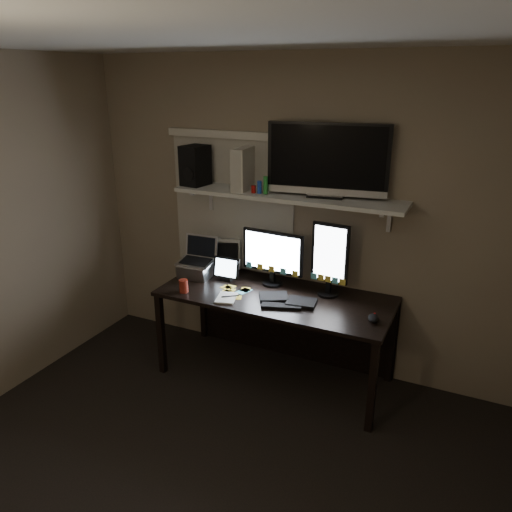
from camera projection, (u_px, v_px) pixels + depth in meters
The scene contains 20 objects.
floor at pixel (177, 501), 2.90m from camera, with size 3.60×3.60×0.00m, color black.
ceiling at pixel (144, 31), 2.04m from camera, with size 3.60×3.60×0.00m, color silver.
back_wall at pixel (294, 218), 4.00m from camera, with size 3.60×3.60×0.00m, color #7B6C58.
window_blinds at pixel (233, 205), 4.19m from camera, with size 1.10×0.02×1.10m, color beige.
desk at pixel (281, 309), 4.02m from camera, with size 1.80×0.75×0.73m.
wall_shelf at pixel (287, 196), 3.77m from camera, with size 1.80×0.35×0.03m, color silver.
monitor_landscape at pixel (273, 258), 3.97m from camera, with size 0.52×0.05×0.46m, color black.
monitor_portrait at pixel (330, 260), 3.75m from camera, with size 0.29×0.05×0.58m, color black.
keyboard at pixel (287, 300), 3.74m from camera, with size 0.45×0.18×0.03m, color black.
mouse at pixel (373, 318), 3.44m from camera, with size 0.07×0.12×0.04m, color black.
notepad at pixel (227, 298), 3.79m from camera, with size 0.14×0.20×0.01m, color silver.
tablet at pixel (227, 269), 4.10m from camera, with size 0.23×0.09×0.20m, color black.
file_sorter at pixel (226, 255), 4.29m from camera, with size 0.22×0.10×0.28m, color black.
laptop at pixel (196, 258), 4.14m from camera, with size 0.29×0.24×0.33m, color silver.
cup at pixel (184, 286), 3.88m from camera, with size 0.07×0.07×0.10m, color maroon.
sticky_notes at pixel (226, 291), 3.92m from camera, with size 0.32×0.24×0.00m, color gold, non-canonical shape.
tv at pixel (328, 161), 3.60m from camera, with size 0.89×0.16×0.53m, color black.
game_console at pixel (244, 169), 3.87m from camera, with size 0.08×0.27×0.33m, color beige.
speaker at pixel (195, 165), 4.03m from camera, with size 0.17×0.21×0.32m, color black.
bottles at pixel (259, 185), 3.76m from camera, with size 0.21×0.05×0.13m, color #A50F0C, non-canonical shape.
Camera 1 is at (1.36, -1.82, 2.34)m, focal length 35.00 mm.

